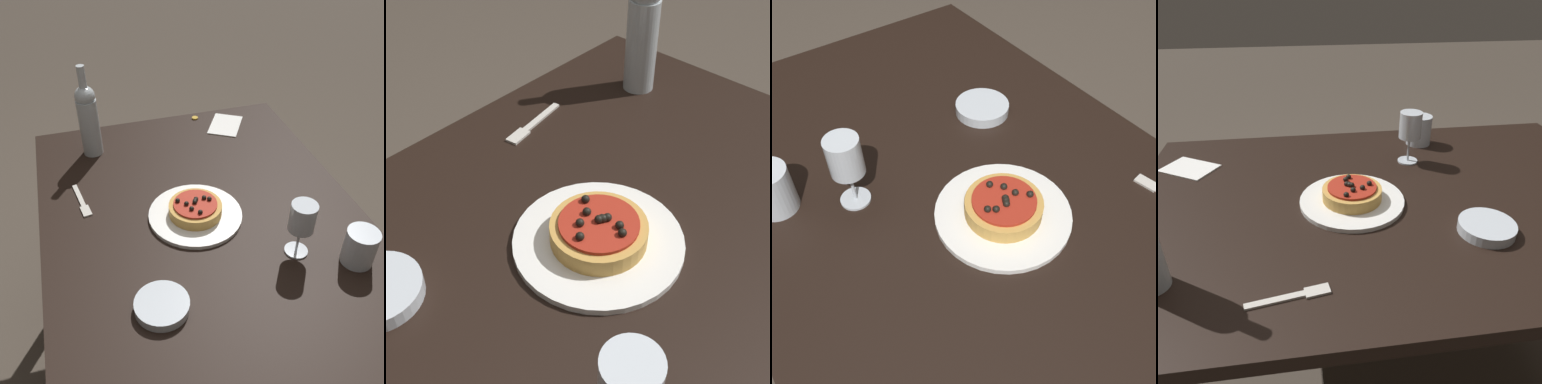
# 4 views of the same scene
# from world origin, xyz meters

# --- Properties ---
(ground_plane) EXTENTS (14.00, 14.00, 0.00)m
(ground_plane) POSITION_xyz_m (0.00, 0.00, 0.00)
(ground_plane) COLOR #4C4238
(dining_table) EXTENTS (1.43, 0.94, 0.75)m
(dining_table) POSITION_xyz_m (0.00, 0.00, 0.66)
(dining_table) COLOR black
(dining_table) RESTS_ON ground_plane
(dinner_plate) EXTENTS (0.28, 0.28, 0.01)m
(dinner_plate) POSITION_xyz_m (-0.12, -0.02, 0.75)
(dinner_plate) COLOR white
(dinner_plate) RESTS_ON dining_table
(pizza) EXTENTS (0.16, 0.16, 0.05)m
(pizza) POSITION_xyz_m (-0.12, -0.02, 0.78)
(pizza) COLOR gold
(pizza) RESTS_ON dinner_plate
(wine_glass) EXTENTS (0.07, 0.07, 0.16)m
(wine_glass) POSITION_xyz_m (0.10, 0.20, 0.86)
(wine_glass) COLOR silver
(wine_glass) RESTS_ON dining_table
(water_cup) EXTENTS (0.08, 0.08, 0.10)m
(water_cup) POSITION_xyz_m (0.17, 0.33, 0.80)
(water_cup) COLOR silver
(water_cup) RESTS_ON dining_table
(side_bowl) EXTENTS (0.13, 0.13, 0.02)m
(side_bowl) POSITION_xyz_m (0.18, -0.19, 0.76)
(side_bowl) COLOR silver
(side_bowl) RESTS_ON dining_table
(fork) EXTENTS (0.16, 0.05, 0.00)m
(fork) POSITION_xyz_m (-0.27, -0.34, 0.75)
(fork) COLOR beige
(fork) RESTS_ON dining_table
(paper_napkin) EXTENTS (0.19, 0.17, 0.00)m
(paper_napkin) POSITION_xyz_m (-0.59, 0.24, 0.75)
(paper_napkin) COLOR white
(paper_napkin) RESTS_ON dining_table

